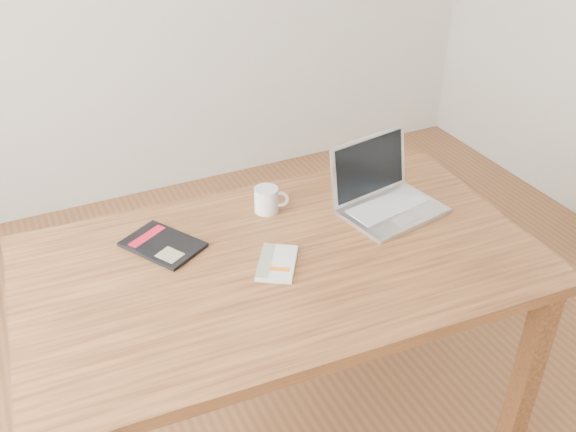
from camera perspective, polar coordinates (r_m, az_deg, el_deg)
name	(u,v)px	position (r m, az deg, el deg)	size (l,w,h in m)	color
room	(302,82)	(1.49, 1.26, 11.82)	(4.04, 4.04, 2.70)	brown
desk	(282,282)	(1.96, -0.56, -5.86)	(1.58, 0.96, 0.75)	brown
white_guidebook	(277,263)	(1.88, -0.99, -4.21)	(0.18, 0.20, 0.02)	silver
black_guidebook	(163,245)	(1.99, -11.07, -2.51)	(0.25, 0.28, 0.01)	black
laptop	(384,195)	(2.14, 8.56, 1.88)	(0.36, 0.31, 0.23)	silver
coffee_mug	(267,199)	(2.10, -1.86, 1.49)	(0.11, 0.08, 0.08)	white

